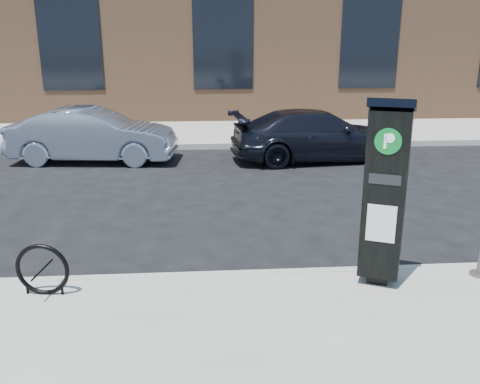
{
  "coord_description": "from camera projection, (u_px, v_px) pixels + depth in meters",
  "views": [
    {
      "loc": [
        -0.73,
        -5.64,
        2.87
      ],
      "look_at": [
        -0.28,
        0.5,
        1.02
      ],
      "focal_mm": 38.0,
      "sensor_mm": 36.0,
      "label": 1
    }
  ],
  "objects": [
    {
      "name": "ground",
      "position": [
        265.0,
        282.0,
        6.27
      ],
      "size": [
        120.0,
        120.0,
        0.0
      ],
      "primitive_type": "plane",
      "color": "black",
      "rests_on": "ground"
    },
    {
      "name": "sidewalk_far",
      "position": [
        221.0,
        115.0,
        19.62
      ],
      "size": [
        60.0,
        12.0,
        0.15
      ],
      "primitive_type": "cube",
      "color": "gray",
      "rests_on": "ground"
    },
    {
      "name": "curb_near",
      "position": [
        266.0,
        277.0,
        6.23
      ],
      "size": [
        60.0,
        0.12,
        0.16
      ],
      "primitive_type": "cube",
      "color": "#9E9B93",
      "rests_on": "ground"
    },
    {
      "name": "curb_far",
      "position": [
        230.0,
        146.0,
        13.9
      ],
      "size": [
        60.0,
        0.12,
        0.16
      ],
      "primitive_type": "cube",
      "color": "#9E9B93",
      "rests_on": "ground"
    },
    {
      "name": "building",
      "position": [
        218.0,
        8.0,
        21.3
      ],
      "size": [
        28.0,
        10.05,
        8.25
      ],
      "color": "brown",
      "rests_on": "ground"
    },
    {
      "name": "parking_kiosk",
      "position": [
        385.0,
        191.0,
        5.66
      ],
      "size": [
        0.63,
        0.6,
        2.15
      ],
      "rotation": [
        0.0,
        0.0,
        -0.43
      ],
      "color": "black",
      "rests_on": "sidewalk_near"
    },
    {
      "name": "bike_rack",
      "position": [
        42.0,
        270.0,
        5.58
      ],
      "size": [
        0.61,
        0.13,
        0.61
      ],
      "rotation": [
        0.0,
        0.0,
        -0.13
      ],
      "color": "black",
      "rests_on": "sidewalk_near"
    },
    {
      "name": "car_silver",
      "position": [
        93.0,
        135.0,
        12.29
      ],
      "size": [
        4.05,
        1.73,
        1.3
      ],
      "primitive_type": "imported",
      "rotation": [
        0.0,
        0.0,
        1.48
      ],
      "color": "gray",
      "rests_on": "ground"
    },
    {
      "name": "car_dark",
      "position": [
        318.0,
        135.0,
        12.47
      ],
      "size": [
        4.43,
        2.17,
        1.24
      ],
      "primitive_type": "imported",
      "rotation": [
        0.0,
        0.0,
        1.68
      ],
      "color": "black",
      "rests_on": "ground"
    }
  ]
}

